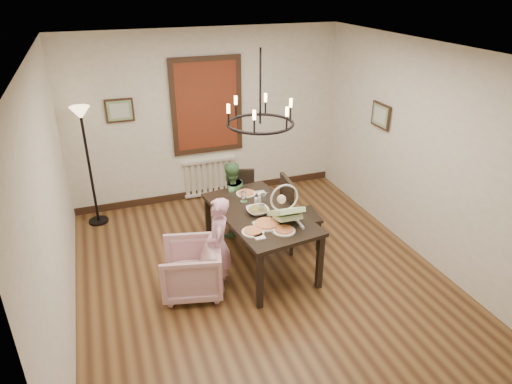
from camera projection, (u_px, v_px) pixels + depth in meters
room_shell at (249, 164)px, 5.62m from camera, size 4.51×5.00×2.81m
dining_table at (260, 218)px, 5.82m from camera, size 1.16×1.79×0.79m
chair_far at (241, 203)px, 6.73m from camera, size 0.51×0.51×0.93m
chair_right at (301, 212)px, 6.30m from camera, size 0.52×0.52×1.09m
armchair at (192, 269)px, 5.46m from camera, size 0.86×0.85×0.65m
elderly_woman at (219, 252)px, 5.46m from camera, size 0.33×0.42×1.01m
seated_man at (231, 206)px, 6.62m from camera, size 0.54×0.47×0.95m
baby_bouncer at (286, 210)px, 5.47m from camera, size 0.39×0.52×0.34m
salad_bowl at (258, 210)px, 5.74m from camera, size 0.34×0.34×0.08m
pizza_platter at (266, 224)px, 5.47m from camera, size 0.32×0.32×0.04m
drinking_glass at (262, 210)px, 5.68m from camera, size 0.07×0.07×0.15m
window_blinds at (207, 106)px, 7.31m from camera, size 1.00×0.03×1.40m
radiator at (210, 177)px, 7.87m from camera, size 0.92×0.12×0.62m
picture_back at (120, 110)px, 6.88m from camera, size 0.42×0.03×0.36m
picture_right at (381, 116)px, 6.64m from camera, size 0.03×0.42×0.36m
floor_lamp at (90, 169)px, 6.77m from camera, size 0.30×0.30×1.80m
chandelier at (260, 123)px, 5.28m from camera, size 0.80×0.80×0.04m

